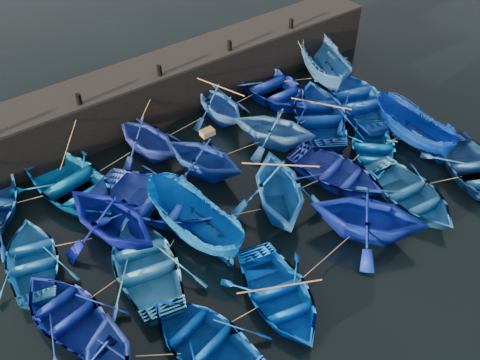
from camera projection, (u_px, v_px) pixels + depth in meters
ground at (287, 237)px, 21.12m from camera, size 120.00×120.00×0.00m
quay_wall at (154, 91)px, 26.50m from camera, size 26.00×2.50×2.50m
quay_top at (151, 68)px, 25.61m from camera, size 26.00×2.50×0.12m
bollard_1 at (79, 99)px, 23.14m from camera, size 0.24×0.24×0.50m
bollard_2 at (159, 70)px, 24.87m from camera, size 0.24×0.24×0.50m
bollard_3 at (229, 45)px, 26.59m from camera, size 0.24×0.24×0.50m
bollard_4 at (291, 24)px, 28.32m from camera, size 0.24×0.24×0.50m
boat_1 at (71, 185)px, 22.52m from camera, size 4.93×6.18×1.15m
boat_2 at (147, 137)px, 24.19m from camera, size 4.04×4.43×2.00m
boat_3 at (219, 103)px, 26.22m from camera, size 3.20×3.69×1.92m
boat_4 at (271, 86)px, 28.04m from camera, size 4.05×5.62×1.16m
boat_5 at (325, 65)px, 28.73m from camera, size 4.00×5.64×2.04m
boat_6 at (33, 259)px, 19.77m from camera, size 3.91×4.76×0.86m
boat_7 at (111, 217)px, 20.30m from camera, size 5.04×5.47×2.40m
boat_8 at (159, 201)px, 21.81m from camera, size 6.30×6.85×1.16m
boat_9 at (203, 156)px, 23.17m from camera, size 4.66×4.95×2.07m
boat_10 at (274, 127)px, 24.70m from camera, size 5.03×5.17×2.07m
boat_11 at (320, 114)px, 26.25m from camera, size 6.25×6.74×1.14m
boat_12 at (360, 100)px, 27.14m from camera, size 5.58×6.48×1.13m
boat_13 at (67, 312)px, 18.07m from camera, size 3.90×4.84×0.89m
boat_14 at (146, 263)px, 19.52m from camera, size 4.53×5.63×1.04m
boat_15 at (193, 222)px, 20.41m from camera, size 2.65×5.21×1.93m
boat_16 at (279, 188)px, 21.43m from camera, size 5.69×5.95×2.43m
boat_17 at (336, 172)px, 23.24m from camera, size 4.28×5.18×0.93m
boat_18 at (373, 149)px, 24.45m from camera, size 5.17×5.27×0.89m
boat_19 at (412, 129)px, 24.84m from camera, size 1.74×4.56×1.76m
boat_21 at (205, 340)px, 17.28m from camera, size 4.28×5.23×0.95m
boat_22 at (279, 295)px, 18.56m from camera, size 4.15×5.14×0.94m
boat_23 at (369, 215)px, 20.38m from camera, size 5.82×5.91×2.36m
boat_24 at (411, 194)px, 22.23m from camera, size 3.86×5.01×0.96m
boat_25 at (475, 169)px, 23.34m from camera, size 5.26×5.94×1.02m
wooden_crate at (207, 132)px, 22.51m from camera, size 0.57×0.39×0.26m
mooring_ropes at (210, 152)px, 23.58m from camera, size 18.31×11.71×2.10m
loose_oars at (274, 150)px, 22.55m from camera, size 10.56×12.31×1.55m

